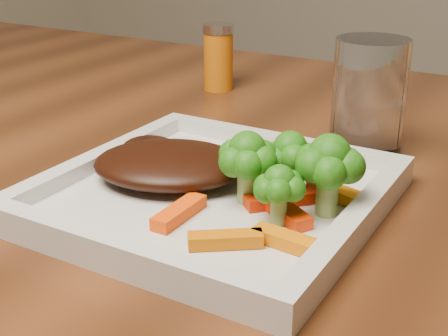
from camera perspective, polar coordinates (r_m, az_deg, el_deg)
The scene contains 15 objects.
plate at distance 0.54m, azimuth -0.92°, elevation -2.85°, with size 0.27×0.27×0.01m, color silver.
steak at distance 0.56m, azimuth -4.93°, elevation 0.36°, with size 0.14×0.11×0.03m, color black.
broccoli_0 at distance 0.52m, azimuth 6.04°, elevation 1.08°, with size 0.05×0.05×0.07m, color #265D0F, non-canonical shape.
broccoli_1 at distance 0.49m, azimuth 9.50°, elevation -0.78°, with size 0.06×0.06×0.06m, color #1E5D0F, non-canonical shape.
broccoli_2 at distance 0.47m, azimuth 5.08°, elevation -1.91°, with size 0.05×0.05×0.06m, color #2C6410, non-canonical shape.
broccoli_3 at distance 0.51m, azimuth 2.13°, elevation 0.10°, with size 0.06×0.06×0.06m, color #167513, non-canonical shape.
carrot_0 at distance 0.45m, azimuth 0.13°, elevation -6.57°, with size 0.05×0.01×0.01m, color #C86203.
carrot_1 at distance 0.45m, azimuth 5.95°, elevation -6.67°, with size 0.06×0.01×0.01m, color orange.
carrot_2 at distance 0.49m, azimuth -4.12°, elevation -4.05°, with size 0.06×0.02×0.01m, color #FF4604.
carrot_3 at distance 0.53m, azimuth 10.69°, elevation -2.40°, with size 0.06×0.02×0.01m, color orange.
carrot_4 at distance 0.58m, azimuth 3.30°, elevation 0.36°, with size 0.05×0.01×0.01m, color red.
carrot_5 at distance 0.49m, azimuth 5.41°, elevation -3.84°, with size 0.06×0.02×0.01m, color #ED3203.
carrot_6 at distance 0.51m, azimuth 5.29°, elevation -2.81°, with size 0.06×0.02×0.01m, color red.
spice_shaker at distance 0.89m, azimuth -0.52°, elevation 10.10°, with size 0.04×0.04×0.09m, color #BB5D0A.
drinking_glass at distance 0.65m, azimuth 13.10°, elevation 6.26°, with size 0.07×0.07×0.12m, color silver.
Camera 1 is at (0.38, -0.61, 0.99)m, focal length 50.00 mm.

